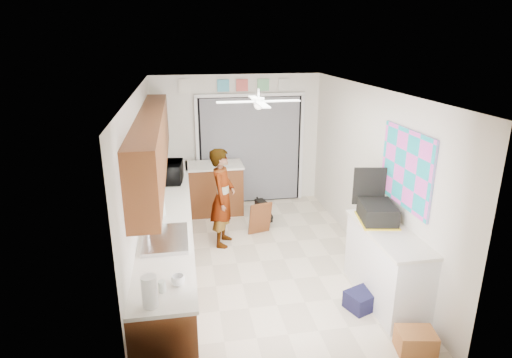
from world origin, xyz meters
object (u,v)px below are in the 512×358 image
paper_towel_roll (150,291)px  navy_crate (362,300)px  suitcase (377,212)px  dog (262,210)px  microwave (170,172)px  man (223,197)px  cardboard_box (416,341)px  cup (178,280)px  soap_bottle (161,205)px

paper_towel_roll → navy_crate: bearing=20.9°
suitcase → navy_crate: bearing=-115.8°
paper_towel_roll → dog: bearing=65.4°
microwave → suitcase: (2.58, -2.04, -0.04)m
man → cardboard_box: bearing=-131.2°
cup → suitcase: suitcase is taller
microwave → cup: microwave is taller
cup → paper_towel_roll: paper_towel_roll is taller
paper_towel_roll → microwave: bearing=87.9°
cardboard_box → man: bearing=121.4°
navy_crate → cardboard_box: bearing=-72.9°
paper_towel_roll → suitcase: (2.71, 1.35, -0.03)m
dog → paper_towel_roll: bearing=-126.9°
microwave → man: bearing=-116.2°
cup → navy_crate: size_ratio=0.36×
navy_crate → paper_towel_roll: bearing=-159.1°
cup → paper_towel_roll: (-0.23, -0.29, 0.09)m
man → microwave: bearing=77.1°
man → dog: bearing=-28.9°
paper_towel_roll → cup: bearing=51.1°
navy_crate → dog: 2.85m
paper_towel_roll → dog: size_ratio=0.54×
navy_crate → dog: size_ratio=0.67×
microwave → cardboard_box: microwave is taller
paper_towel_roll → man: size_ratio=0.18×
cardboard_box → navy_crate: size_ratio=1.08×
soap_bottle → cardboard_box: bearing=-35.5°
man → navy_crate: bearing=-126.4°
suitcase → soap_bottle: bearing=177.4°
microwave → paper_towel_roll: size_ratio=1.96×
microwave → soap_bottle: 1.44m
suitcase → man: size_ratio=0.34×
microwave → dog: bearing=-75.9°
paper_towel_roll → navy_crate: (2.39, 0.91, -0.98)m
cardboard_box → dog: (-0.95, 3.57, 0.09)m
microwave → man: size_ratio=0.36×
cardboard_box → dog: 3.70m
cardboard_box → man: 3.38m
cup → dog: size_ratio=0.24×
cup → dog: cup is taller
suitcase → man: bearing=148.9°
soap_bottle → dog: size_ratio=0.63×
dog → cardboard_box: bearing=-87.3°
microwave → soap_bottle: soap_bottle is taller
suitcase → cup: bearing=-146.6°
microwave → cardboard_box: 4.26m
microwave → man: man is taller
soap_bottle → cardboard_box: (2.61, -1.86, -0.99)m
cup → soap_bottle: bearing=97.2°
soap_bottle → dog: bearing=45.8°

